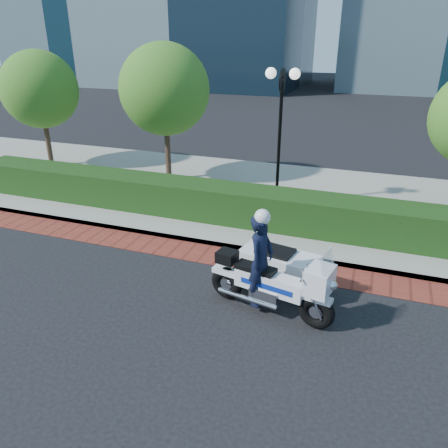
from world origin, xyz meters
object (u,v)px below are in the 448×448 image
(lamppost, at_px, (280,117))
(tree_a, at_px, (40,90))
(police_motorcycle, at_px, (273,270))
(tree_b, at_px, (165,90))

(lamppost, bearing_deg, tree_a, 172.59)
(lamppost, height_order, police_motorcycle, lamppost)
(tree_a, xyz_separation_m, police_motorcycle, (11.19, -6.51, -2.46))
(lamppost, bearing_deg, police_motorcycle, -77.14)
(tree_b, relative_size, police_motorcycle, 1.79)
(lamppost, relative_size, police_motorcycle, 1.54)
(tree_a, bearing_deg, lamppost, -7.41)
(tree_b, xyz_separation_m, police_motorcycle, (5.69, -6.51, -2.67))
(tree_b, height_order, police_motorcycle, tree_b)
(lamppost, xyz_separation_m, tree_b, (-4.50, 1.30, 0.48))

